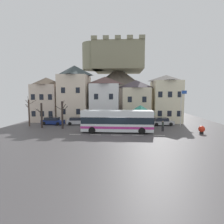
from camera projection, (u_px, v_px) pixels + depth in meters
ground_plane at (117, 133)px, 27.77m from camera, size 40.00×60.00×0.07m
townhouse_00 at (47, 99)px, 39.69m from camera, size 5.23×5.29×9.29m
townhouse_01 at (75, 93)px, 39.99m from camera, size 5.88×6.78×11.84m
townhouse_02 at (105, 99)px, 39.51m from camera, size 5.87×6.29×9.43m
townhouse_03 at (136, 101)px, 39.25m from camera, size 5.61×6.42×8.71m
townhouse_04 at (166, 98)px, 39.13m from camera, size 5.52×6.96×9.75m
hilltop_castle at (118, 88)px, 57.59m from camera, size 37.87×37.87×21.28m
transit_bus at (117, 121)px, 28.18m from camera, size 10.79×2.92×3.34m
bus_shelter at (140, 110)px, 31.29m from camera, size 3.60×3.60×3.94m
parked_car_00 at (162, 122)px, 34.50m from camera, size 4.22×2.19×1.38m
parked_car_01 at (53, 121)px, 35.37m from camera, size 4.40×2.29×1.39m
parked_car_02 at (77, 121)px, 35.39m from camera, size 4.03×2.28×1.37m
parked_car_03 at (132, 122)px, 34.77m from camera, size 4.01×2.33×1.26m
pedestrian_00 at (144, 124)px, 30.47m from camera, size 0.36×0.38×1.50m
pedestrian_01 at (163, 125)px, 28.89m from camera, size 0.31×0.28×1.66m
public_bench at (130, 123)px, 34.06m from camera, size 1.65×0.48×0.87m
flagpole at (181, 106)px, 32.24m from camera, size 0.95×0.10×6.46m
harbour_buoy at (202, 129)px, 27.07m from camera, size 0.93×0.93×1.18m
bare_tree_00 at (29, 112)px, 33.45m from camera, size 1.96×1.30×5.46m
bare_tree_01 at (42, 115)px, 31.80m from camera, size 1.71×1.12×4.27m
bare_tree_02 at (62, 114)px, 31.22m from camera, size 2.37×1.02×4.73m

